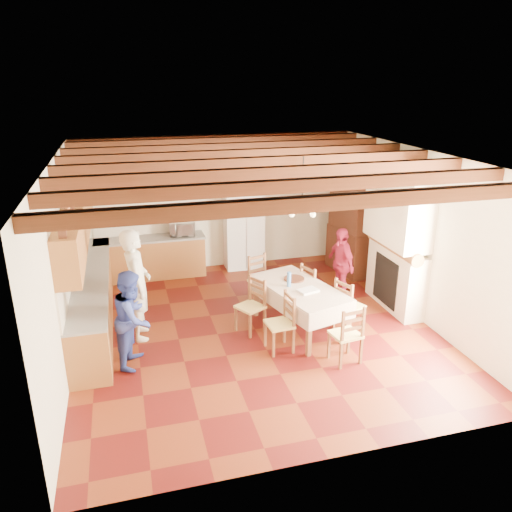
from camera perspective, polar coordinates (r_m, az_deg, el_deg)
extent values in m
cube|color=#4C0F0D|center=(8.82, -0.12, -8.43)|extent=(6.00, 6.50, 0.02)
cube|color=white|center=(7.85, -0.13, 11.37)|extent=(6.00, 6.50, 0.02)
cube|color=beige|center=(11.26, -4.48, 6.12)|extent=(6.00, 0.02, 3.00)
cube|color=beige|center=(5.40, 9.08, -10.09)|extent=(6.00, 0.02, 3.00)
cube|color=beige|center=(8.02, -21.38, -1.02)|extent=(0.02, 6.50, 3.00)
cube|color=beige|center=(9.41, 17.87, 2.42)|extent=(0.02, 6.50, 3.00)
cube|color=brown|center=(9.35, -18.12, -4.75)|extent=(0.60, 4.30, 0.86)
cube|color=brown|center=(11.10, -11.89, -0.24)|extent=(2.30, 0.60, 0.86)
cube|color=slate|center=(9.18, -18.42, -2.20)|extent=(0.62, 4.30, 0.04)
cube|color=slate|center=(10.96, -12.06, 1.97)|extent=(2.34, 0.62, 0.04)
cube|color=silver|center=(9.10, -20.42, -0.48)|extent=(0.03, 4.30, 0.60)
cube|color=silver|center=(11.14, -12.28, 3.97)|extent=(2.30, 0.03, 0.60)
cube|color=brown|center=(8.89, -19.90, 3.54)|extent=(0.35, 4.20, 0.70)
cube|color=black|center=(11.54, 3.16, 8.27)|extent=(0.34, 0.03, 0.42)
cube|color=white|center=(11.40, -1.53, 3.03)|extent=(0.87, 0.72, 1.73)
cube|color=beige|center=(8.53, 4.97, -3.65)|extent=(1.39, 2.01, 0.05)
cube|color=brown|center=(7.91, 6.07, -8.90)|extent=(0.09, 0.09, 0.76)
cube|color=brown|center=(8.34, 10.30, -7.53)|extent=(0.09, 0.09, 0.76)
cube|color=brown|center=(9.12, -0.02, -4.68)|extent=(0.09, 0.09, 0.76)
cube|color=brown|center=(9.50, 3.92, -3.70)|extent=(0.09, 0.09, 0.76)
torus|color=black|center=(8.05, 5.28, 6.00)|extent=(0.47, 0.47, 0.03)
imported|color=silver|center=(8.43, -13.45, -3.19)|extent=(0.45, 0.69, 1.90)
imported|color=#2F3E99|center=(7.75, -13.87, -6.91)|extent=(0.77, 0.88, 1.51)
imported|color=#AA1F40|center=(9.87, 9.64, -0.86)|extent=(0.44, 0.88, 1.45)
imported|color=silver|center=(10.96, -8.44, 3.15)|extent=(0.58, 0.42, 0.30)
imported|color=#391A10|center=(11.13, -1.77, 8.10)|extent=(0.36, 0.36, 0.33)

